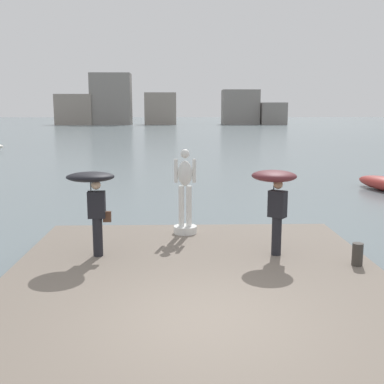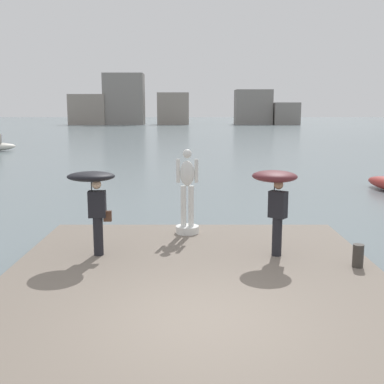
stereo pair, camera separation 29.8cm
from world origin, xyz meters
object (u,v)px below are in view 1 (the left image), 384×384
at_px(statue_white_figure, 185,199).
at_px(mooring_bollard, 357,254).
at_px(onlooker_left, 93,189).
at_px(onlooker_right, 275,187).

relative_size(statue_white_figure, mooring_bollard, 4.65).
bearing_deg(statue_white_figure, mooring_bollard, -37.72).
height_order(onlooker_left, onlooker_right, onlooker_left).
distance_m(onlooker_right, mooring_bollard, 2.25).
xyz_separation_m(onlooker_right, mooring_bollard, (1.62, -0.87, -1.30)).
height_order(onlooker_right, mooring_bollard, onlooker_right).
bearing_deg(mooring_bollard, onlooker_right, 151.79).
bearing_deg(statue_white_figure, onlooker_right, -44.02).
bearing_deg(mooring_bollard, onlooker_left, 171.44).
distance_m(statue_white_figure, onlooker_right, 2.84).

